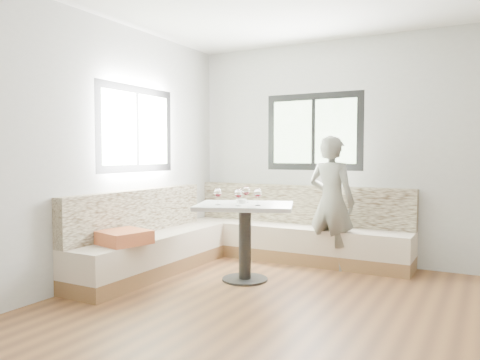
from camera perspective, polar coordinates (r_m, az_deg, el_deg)
room at (r=3.61m, az=8.46°, el=3.94°), size 5.01×5.01×2.81m
banquette at (r=5.74m, az=-0.69°, el=-7.14°), size 2.90×2.80×0.95m
table at (r=5.03m, az=0.60°, el=-5.28°), size 1.22×1.09×0.83m
person at (r=5.65m, az=11.09°, el=-2.67°), size 0.64×0.48×1.58m
olive_ramekin at (r=5.09m, az=0.14°, el=-2.58°), size 0.11×0.11×0.04m
wine_glass_a at (r=4.90m, az=-2.73°, el=-1.60°), size 0.08×0.08×0.18m
wine_glass_b at (r=4.79m, az=-0.20°, el=-1.70°), size 0.08×0.08×0.18m
wine_glass_c at (r=4.85m, az=2.18°, el=-1.65°), size 0.08×0.08×0.18m
wine_glass_d at (r=5.14m, az=0.75°, el=-1.37°), size 0.08×0.08×0.18m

